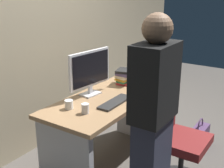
# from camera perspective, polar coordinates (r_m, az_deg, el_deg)

# --- Properties ---
(ground_plane) EXTENTS (9.00, 9.00, 0.00)m
(ground_plane) POSITION_cam_1_polar(r_m,az_deg,el_deg) (3.33, -0.74, -14.57)
(ground_plane) COLOR #4C4742
(wall_back) EXTENTS (6.40, 0.10, 3.00)m
(wall_back) POSITION_cam_1_polar(r_m,az_deg,el_deg) (3.40, -14.03, 12.66)
(wall_back) COLOR tan
(wall_back) RESTS_ON ground
(desk) EXTENTS (1.46, 0.67, 0.74)m
(desk) POSITION_cam_1_polar(r_m,az_deg,el_deg) (3.08, -0.78, -6.52)
(desk) COLOR #93704C
(desk) RESTS_ON ground
(office_chair) EXTENTS (0.52, 0.52, 0.94)m
(office_chair) POSITION_cam_1_polar(r_m,az_deg,el_deg) (2.87, 12.24, -10.85)
(office_chair) COLOR black
(office_chair) RESTS_ON ground
(person_at_desk) EXTENTS (0.40, 0.24, 1.64)m
(person_at_desk) POSITION_cam_1_polar(r_m,az_deg,el_deg) (2.30, 7.84, -6.77)
(person_at_desk) COLOR #262838
(person_at_desk) RESTS_ON ground
(monitor) EXTENTS (0.54, 0.16, 0.46)m
(monitor) POSITION_cam_1_polar(r_m,az_deg,el_deg) (2.99, -4.22, 2.59)
(monitor) COLOR silver
(monitor) RESTS_ON desk
(keyboard) EXTENTS (0.43, 0.13, 0.02)m
(keyboard) POSITION_cam_1_polar(r_m,az_deg,el_deg) (2.84, 0.63, -3.48)
(keyboard) COLOR #262626
(keyboard) RESTS_ON desk
(mouse) EXTENTS (0.06, 0.10, 0.03)m
(mouse) POSITION_cam_1_polar(r_m,az_deg,el_deg) (3.10, 4.11, -1.48)
(mouse) COLOR white
(mouse) RESTS_ON desk
(cup_near_keyboard) EXTENTS (0.07, 0.07, 0.09)m
(cup_near_keyboard) POSITION_cam_1_polar(r_m,az_deg,el_deg) (2.62, -5.14, -4.68)
(cup_near_keyboard) COLOR silver
(cup_near_keyboard) RESTS_ON desk
(cup_by_monitor) EXTENTS (0.08, 0.08, 0.08)m
(cup_by_monitor) POSITION_cam_1_polar(r_m,az_deg,el_deg) (2.73, -8.22, -3.89)
(cup_by_monitor) COLOR white
(cup_by_monitor) RESTS_ON desk
(book_stack) EXTENTS (0.23, 0.19, 0.17)m
(book_stack) POSITION_cam_1_polar(r_m,az_deg,el_deg) (3.37, 2.39, 1.51)
(book_stack) COLOR red
(book_stack) RESTS_ON desk
(handbag) EXTENTS (0.34, 0.14, 0.38)m
(handbag) POSITION_cam_1_polar(r_m,az_deg,el_deg) (3.64, 16.27, -9.77)
(handbag) COLOR #4C3356
(handbag) RESTS_ON ground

